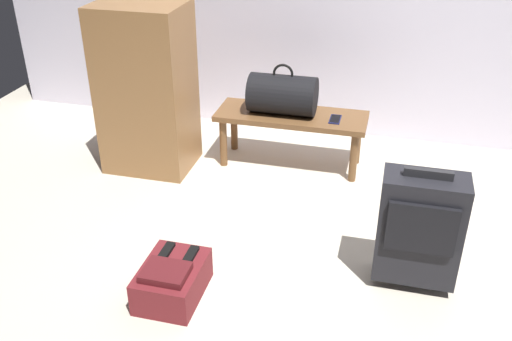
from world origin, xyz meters
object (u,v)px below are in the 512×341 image
at_px(bench, 291,122).
at_px(suitcase_upright_charcoal, 419,228).
at_px(duffel_bag_black, 283,94).
at_px(side_cabinet, 147,89).
at_px(backpack_maroon, 172,280).
at_px(cell_phone, 335,119).

xyz_separation_m(bench, suitcase_upright_charcoal, (0.83, -1.09, 0.01)).
distance_m(duffel_bag_black, side_cabinet, 0.89).
relative_size(bench, duffel_bag_black, 2.27).
distance_m(bench, duffel_bag_black, 0.20).
bearing_deg(bench, backpack_maroon, -100.83).
xyz_separation_m(duffel_bag_black, backpack_maroon, (-0.22, -1.47, -0.41)).
relative_size(suitcase_upright_charcoal, backpack_maroon, 1.69).
bearing_deg(suitcase_upright_charcoal, backpack_maroon, -160.94).
height_order(bench, suitcase_upright_charcoal, suitcase_upright_charcoal).
bearing_deg(cell_phone, duffel_bag_black, 175.48).
xyz_separation_m(backpack_maroon, side_cabinet, (-0.64, 1.24, 0.46)).
distance_m(bench, cell_phone, 0.30).
bearing_deg(side_cabinet, suitcase_upright_charcoal, -25.88).
bearing_deg(suitcase_upright_charcoal, bench, 127.55).
distance_m(duffel_bag_black, suitcase_upright_charcoal, 1.42).
height_order(duffel_bag_black, backpack_maroon, duffel_bag_black).
bearing_deg(backpack_maroon, suitcase_upright_charcoal, 19.06).
bearing_deg(cell_phone, backpack_maroon, -111.72).
relative_size(suitcase_upright_charcoal, side_cabinet, 0.58).
bearing_deg(side_cabinet, cell_phone, 9.72).
bearing_deg(bench, side_cabinet, -165.60).
xyz_separation_m(cell_phone, suitcase_upright_charcoal, (0.54, -1.06, -0.05)).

